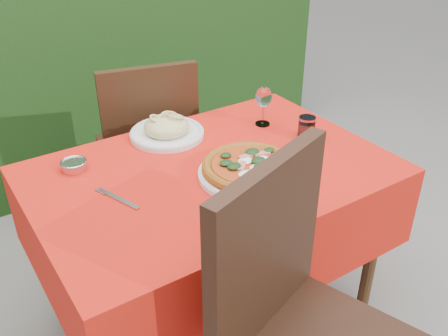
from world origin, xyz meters
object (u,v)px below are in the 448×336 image
wine_glass (264,98)px  steel_ramekin (74,166)px  chair_near (299,320)px  pizza_plate (249,169)px  water_glass (307,128)px  pasta_plate (167,130)px  chair_far (148,143)px  fork (121,200)px

wine_glass → steel_ramekin: size_ratio=1.95×
chair_near → pizza_plate: bearing=50.8°
chair_near → water_glass: chair_near is taller
pasta_plate → steel_ramekin: pasta_plate is taller
pasta_plate → wine_glass: 0.41m
chair_far → pasta_plate: chair_far is taller
pasta_plate → wine_glass: size_ratio=1.76×
chair_far → pasta_plate: 0.42m
water_glass → steel_ramekin: bearing=163.0°
chair_near → steel_ramekin: 0.94m
pizza_plate → fork: 0.44m
pizza_plate → steel_ramekin: 0.62m
pizza_plate → pasta_plate: size_ratio=1.44×
chair_near → chair_far: chair_near is taller
pizza_plate → chair_near: bearing=-110.7°
wine_glass → fork: wine_glass is taller
chair_near → chair_far: (0.16, 1.27, -0.06)m
water_glass → chair_near: bearing=-132.0°
chair_far → water_glass: bearing=133.7°
chair_near → water_glass: bearing=29.4°
steel_ramekin → water_glass: bearing=-17.0°
chair_far → wine_glass: size_ratio=5.73×
chair_far → fork: bearing=71.9°
chair_far → pizza_plate: chair_far is taller
water_glass → steel_ramekin: 0.90m
chair_near → pasta_plate: 0.95m
chair_near → water_glass: size_ratio=12.01×
pizza_plate → steel_ramekin: pizza_plate is taller
chair_near → pizza_plate: 0.56m
chair_near → wine_glass: (0.48, 0.80, 0.26)m
chair_near → chair_far: 1.28m
pizza_plate → fork: pizza_plate is taller
chair_near → pizza_plate: size_ratio=2.49×
water_glass → fork: bearing=-179.1°
water_glass → pasta_plate: bearing=145.5°
wine_glass → fork: 0.76m
water_glass → steel_ramekin: size_ratio=1.03×
water_glass → chair_far: bearing=120.5°
chair_far → pasta_plate: bearing=91.8°
chair_near → fork: (-0.24, 0.60, 0.15)m
chair_near → steel_ramekin: bearing=90.5°
chair_far → fork: 0.81m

